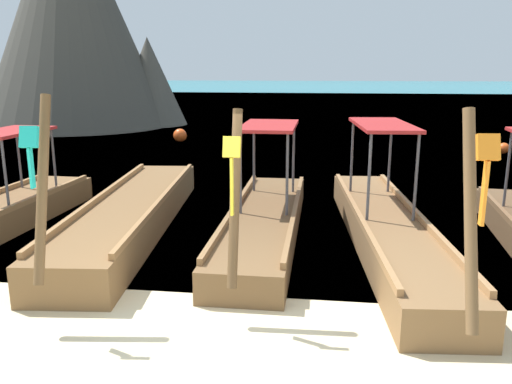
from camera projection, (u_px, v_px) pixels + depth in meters
name	position (u px, v px, depth m)	size (l,w,h in m)	color
ground	(222.00, 335.00, 6.01)	(120.00, 120.00, 0.00)	beige
sea_water	(315.00, 92.00, 64.91)	(120.00, 120.00, 0.00)	#147A89
longtail_boat_turquoise_ribbon	(132.00, 214.00, 9.90)	(1.94, 7.56, 2.74)	brown
longtail_boat_yellow_ribbon	(264.00, 220.00, 9.48)	(1.21, 6.43, 2.56)	brown
longtail_boat_orange_ribbon	(387.00, 228.00, 8.93)	(1.69, 7.59, 2.66)	brown
karst_rock	(75.00, 12.00, 26.58)	(10.50, 9.72, 12.03)	#47443D
mooring_buoy_near	(504.00, 148.00, 18.65)	(0.40, 0.40, 0.40)	#EA5119
mooring_buoy_far	(180.00, 135.00, 21.57)	(0.56, 0.56, 0.56)	#EA5119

